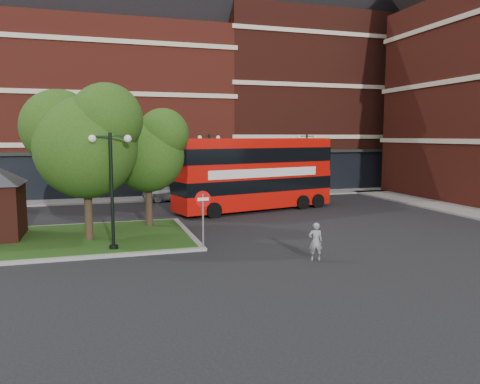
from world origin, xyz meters
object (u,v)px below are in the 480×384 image
object	(u,v)px
bus	(255,169)
car_white	(252,187)
car_silver	(172,191)
woman	(316,242)

from	to	relation	value
bus	car_white	bearing A→B (deg)	58.93
car_white	car_silver	bearing A→B (deg)	100.75
bus	car_silver	size ratio (longest dim) A/B	2.55
woman	car_silver	distance (m)	18.88
bus	car_white	world-z (taller)	bus
woman	car_silver	bearing A→B (deg)	-64.56
woman	car_silver	xyz separation A→B (m)	(-2.79, 18.67, -0.02)
woman	car_white	world-z (taller)	woman
bus	car_silver	bearing A→B (deg)	112.57
woman	car_white	distance (m)	19.65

